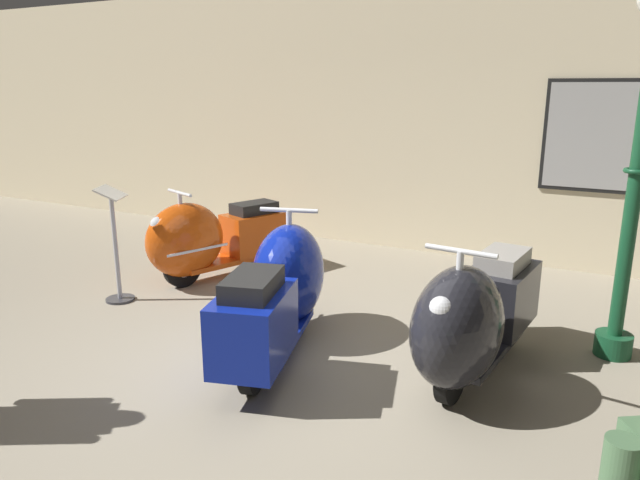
% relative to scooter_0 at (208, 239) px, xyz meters
% --- Properties ---
extents(ground_plane, '(60.00, 60.00, 0.00)m').
position_rel_scooter_0_xyz_m(ground_plane, '(1.69, -1.61, -0.47)').
color(ground_plane, gray).
extents(showroom_back_wall, '(18.00, 0.63, 3.33)m').
position_rel_scooter_0_xyz_m(showroom_back_wall, '(1.85, 2.28, 1.20)').
color(showroom_back_wall, beige).
rests_on(showroom_back_wall, ground).
extents(scooter_0, '(1.05, 1.73, 1.02)m').
position_rel_scooter_0_xyz_m(scooter_0, '(0.00, 0.00, 0.00)').
color(scooter_0, black).
rests_on(scooter_0, ground).
extents(scooter_1, '(0.97, 1.87, 1.10)m').
position_rel_scooter_0_xyz_m(scooter_1, '(1.58, -1.12, 0.03)').
color(scooter_1, black).
rests_on(scooter_1, ground).
extents(scooter_2, '(0.69, 1.79, 1.07)m').
position_rel_scooter_0_xyz_m(scooter_2, '(3.07, -0.97, 0.02)').
color(scooter_2, black).
rests_on(scooter_2, ground).
extents(lamppost, '(0.30, 0.30, 2.80)m').
position_rel_scooter_0_xyz_m(lamppost, '(3.98, -0.03, 1.14)').
color(lamppost, '#144728').
rests_on(lamppost, ground).
extents(info_stanchion, '(0.34, 0.39, 1.14)m').
position_rel_scooter_0_xyz_m(info_stanchion, '(-0.40, -0.91, 0.01)').
color(info_stanchion, '#333338').
rests_on(info_stanchion, ground).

